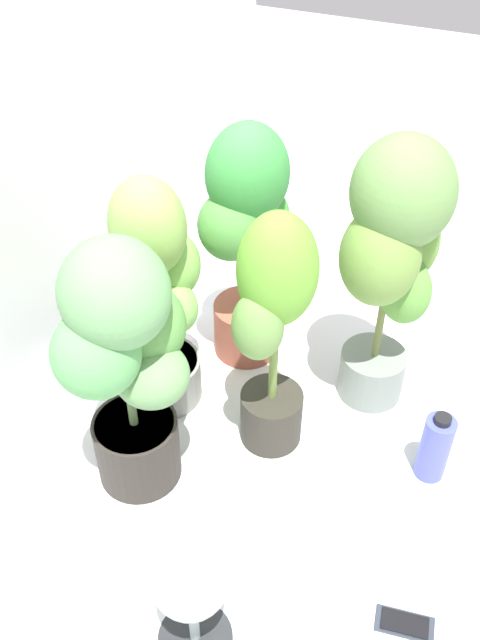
{
  "coord_description": "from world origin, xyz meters",
  "views": [
    {
      "loc": [
        -1.33,
        -0.37,
        1.68
      ],
      "look_at": [
        0.07,
        0.25,
        0.36
      ],
      "focal_mm": 39.0,
      "sensor_mm": 36.0,
      "label": 1
    }
  ],
  "objects_px": {
    "potted_plant_center": "(273,323)",
    "floor_fan": "(191,589)",
    "potted_plant_front_right": "(394,249)",
    "cell_phone": "(405,624)",
    "potted_plant_back_right": "(246,230)",
    "nutrient_bottle": "(435,447)",
    "potted_plant_back_center": "(155,292)",
    "potted_plant_back_left": "(126,354)"
  },
  "relations": [
    {
      "from": "potted_plant_back_center",
      "to": "potted_plant_back_left",
      "type": "relative_size",
      "value": 0.99
    },
    {
      "from": "potted_plant_center",
      "to": "potted_plant_back_right",
      "type": "bearing_deg",
      "value": 33.73
    },
    {
      "from": "potted_plant_back_right",
      "to": "nutrient_bottle",
      "type": "distance_m",
      "value": 0.85
    },
    {
      "from": "potted_plant_center",
      "to": "floor_fan",
      "type": "distance_m",
      "value": 0.7
    },
    {
      "from": "cell_phone",
      "to": "potted_plant_front_right",
      "type": "bearing_deg",
      "value": 13.24
    },
    {
      "from": "potted_plant_back_right",
      "to": "potted_plant_front_right",
      "type": "height_order",
      "value": "potted_plant_front_right"
    },
    {
      "from": "potted_plant_back_left",
      "to": "potted_plant_front_right",
      "type": "distance_m",
      "value": 0.79
    },
    {
      "from": "potted_plant_front_right",
      "to": "floor_fan",
      "type": "bearing_deg",
      "value": 171.09
    },
    {
      "from": "potted_plant_back_right",
      "to": "potted_plant_back_left",
      "type": "height_order",
      "value": "potted_plant_back_right"
    },
    {
      "from": "potted_plant_back_left",
      "to": "floor_fan",
      "type": "xyz_separation_m",
      "value": [
        -0.39,
        -0.37,
        -0.23
      ]
    },
    {
      "from": "potted_plant_back_center",
      "to": "floor_fan",
      "type": "distance_m",
      "value": 0.85
    },
    {
      "from": "potted_plant_back_left",
      "to": "nutrient_bottle",
      "type": "distance_m",
      "value": 0.92
    },
    {
      "from": "potted_plant_front_right",
      "to": "potted_plant_back_center",
      "type": "bearing_deg",
      "value": 115.0
    },
    {
      "from": "floor_fan",
      "to": "nutrient_bottle",
      "type": "xyz_separation_m",
      "value": [
        0.73,
        -0.4,
        -0.13
      ]
    },
    {
      "from": "potted_plant_back_center",
      "to": "floor_fan",
      "type": "xyz_separation_m",
      "value": [
        -0.69,
        -0.46,
        -0.18
      ]
    },
    {
      "from": "potted_plant_back_right",
      "to": "cell_phone",
      "type": "xyz_separation_m",
      "value": [
        -0.75,
        -0.76,
        -0.49
      ]
    },
    {
      "from": "potted_plant_back_right",
      "to": "potted_plant_front_right",
      "type": "relative_size",
      "value": 0.93
    },
    {
      "from": "potted_plant_center",
      "to": "floor_fan",
      "type": "relative_size",
      "value": 2.14
    },
    {
      "from": "potted_plant_back_center",
      "to": "potted_plant_center",
      "type": "xyz_separation_m",
      "value": [
        -0.03,
        -0.38,
        0.04
      ]
    },
    {
      "from": "nutrient_bottle",
      "to": "potted_plant_back_right",
      "type": "bearing_deg",
      "value": 69.01
    },
    {
      "from": "potted_plant_back_right",
      "to": "nutrient_bottle",
      "type": "height_order",
      "value": "potted_plant_back_right"
    },
    {
      "from": "potted_plant_center",
      "to": "nutrient_bottle",
      "type": "bearing_deg",
      "value": -81.99
    },
    {
      "from": "potted_plant_center",
      "to": "cell_phone",
      "type": "relative_size",
      "value": 5.23
    },
    {
      "from": "potted_plant_front_right",
      "to": "potted_plant_back_right",
      "type": "bearing_deg",
      "value": 87.11
    },
    {
      "from": "potted_plant_center",
      "to": "floor_fan",
      "type": "bearing_deg",
      "value": -173.14
    },
    {
      "from": "potted_plant_back_left",
      "to": "cell_phone",
      "type": "distance_m",
      "value": 0.96
    },
    {
      "from": "potted_plant_front_right",
      "to": "cell_phone",
      "type": "distance_m",
      "value": 0.97
    },
    {
      "from": "cell_phone",
      "to": "nutrient_bottle",
      "type": "bearing_deg",
      "value": -3.36
    },
    {
      "from": "cell_phone",
      "to": "floor_fan",
      "type": "bearing_deg",
      "value": 109.62
    },
    {
      "from": "potted_plant_back_center",
      "to": "potted_plant_back_left",
      "type": "xyz_separation_m",
      "value": [
        -0.3,
        -0.09,
        0.05
      ]
    },
    {
      "from": "potted_plant_back_left",
      "to": "potted_plant_back_center",
      "type": "bearing_deg",
      "value": 16.8
    },
    {
      "from": "nutrient_bottle",
      "to": "cell_phone",
      "type": "bearing_deg",
      "value": -174.44
    },
    {
      "from": "potted_plant_back_center",
      "to": "potted_plant_back_right",
      "type": "distance_m",
      "value": 0.35
    },
    {
      "from": "potted_plant_front_right",
      "to": "potted_plant_back_left",
      "type": "bearing_deg",
      "value": 138.41
    },
    {
      "from": "potted_plant_back_right",
      "to": "potted_plant_back_center",
      "type": "bearing_deg",
      "value": 153.56
    },
    {
      "from": "potted_plant_back_left",
      "to": "floor_fan",
      "type": "bearing_deg",
      "value": -136.41
    },
    {
      "from": "floor_fan",
      "to": "cell_phone",
      "type": "bearing_deg",
      "value": 117.34
    },
    {
      "from": "potted_plant_front_right",
      "to": "nutrient_bottle",
      "type": "bearing_deg",
      "value": -134.83
    },
    {
      "from": "potted_plant_back_center",
      "to": "potted_plant_back_left",
      "type": "distance_m",
      "value": 0.32
    },
    {
      "from": "potted_plant_front_right",
      "to": "cell_phone",
      "type": "height_order",
      "value": "potted_plant_front_right"
    },
    {
      "from": "potted_plant_back_right",
      "to": "floor_fan",
      "type": "distance_m",
      "value": 1.07
    },
    {
      "from": "potted_plant_back_right",
      "to": "nutrient_bottle",
      "type": "xyz_separation_m",
      "value": [
        -0.27,
        -0.71,
        -0.38
      ]
    }
  ]
}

